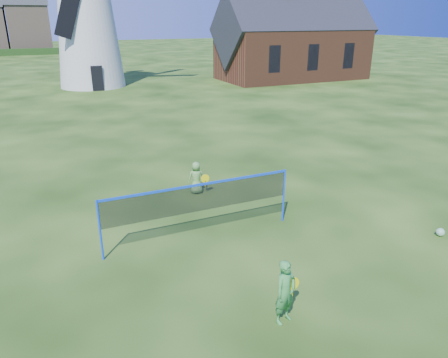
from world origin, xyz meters
name	(u,v)px	position (x,y,z in m)	size (l,w,h in m)	color
ground	(225,240)	(0.00, 0.00, 0.00)	(220.00, 220.00, 0.00)	black
windmill	(86,16)	(0.71, 28.51, 5.58)	(12.75, 5.31, 16.62)	silver
chapel	(293,42)	(18.60, 25.75, 3.32)	(13.95, 6.76, 11.80)	brown
badminton_net	(200,199)	(-0.54, 0.34, 1.14)	(5.05, 0.05, 1.55)	blue
player_girl	(285,292)	(-0.25, -3.29, 0.65)	(0.69, 0.43, 1.30)	#388D3E
player_boy	(196,178)	(0.45, 3.26, 0.54)	(0.65, 0.45, 1.07)	#629C4B
play_ball	(440,232)	(5.30, -2.14, 0.11)	(0.22, 0.22, 0.22)	green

